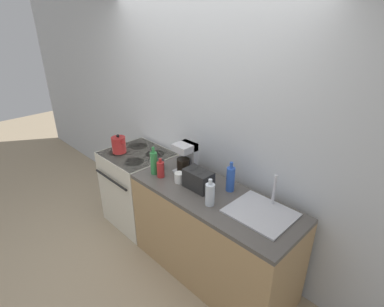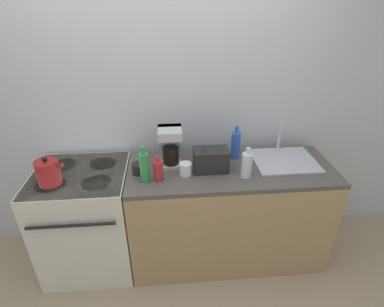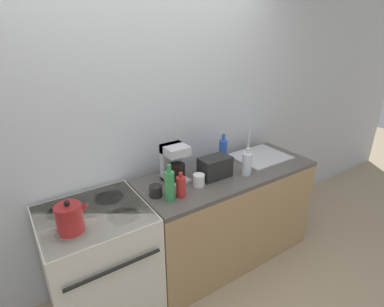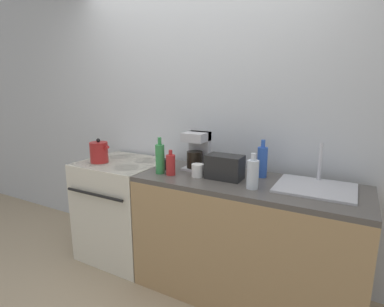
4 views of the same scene
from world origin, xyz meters
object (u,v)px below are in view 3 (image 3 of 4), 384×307
at_px(bottle_green, 170,186).
at_px(kettle, 70,218).
at_px(cup_black, 156,191).
at_px(cup_white, 199,180).
at_px(bottle_blue, 223,151).
at_px(coffee_maker, 174,162).
at_px(stove, 101,264).
at_px(bottle_red, 181,186).
at_px(toaster, 215,167).
at_px(bottle_clear, 247,164).

bearing_deg(bottle_green, kettle, 177.57).
xyz_separation_m(cup_black, cup_white, (0.35, -0.05, 0.01)).
bearing_deg(kettle, bottle_blue, 10.41).
distance_m(kettle, bottle_green, 0.68).
height_order(coffee_maker, bottle_green, coffee_maker).
xyz_separation_m(stove, kettle, (-0.16, -0.12, 0.53)).
relative_size(bottle_blue, cup_black, 2.90).
bearing_deg(stove, kettle, -144.65).
xyz_separation_m(stove, bottle_red, (0.61, -0.14, 0.52)).
height_order(bottle_blue, cup_white, bottle_blue).
bearing_deg(cup_white, bottle_red, -163.75).
bearing_deg(coffee_maker, bottle_red, -110.78).
xyz_separation_m(toaster, coffee_maker, (-0.30, 0.14, 0.07)).
distance_m(bottle_clear, cup_black, 0.81).
xyz_separation_m(coffee_maker, cup_white, (0.11, -0.19, -0.11)).
relative_size(toaster, cup_black, 2.70).
xyz_separation_m(bottle_red, bottle_blue, (0.62, 0.28, 0.04)).
bearing_deg(bottle_clear, bottle_red, 179.34).
bearing_deg(coffee_maker, toaster, -25.11).
height_order(kettle, bottle_blue, bottle_blue).
bearing_deg(bottle_clear, bottle_green, 179.65).
xyz_separation_m(stove, bottle_clear, (1.25, -0.15, 0.54)).
distance_m(bottle_green, cup_black, 0.15).
distance_m(kettle, bottle_red, 0.77).
height_order(stove, cup_white, cup_white).
bearing_deg(bottle_red, toaster, 15.33).
relative_size(bottle_clear, cup_white, 2.48).
xyz_separation_m(coffee_maker, cup_black, (-0.25, -0.14, -0.12)).
height_order(coffee_maker, bottle_red, coffee_maker).
bearing_deg(bottle_red, cup_white, 16.25).
xyz_separation_m(bottle_green, bottle_blue, (0.72, 0.29, -0.00)).
bearing_deg(bottle_red, kettle, 178.09).
bearing_deg(cup_black, bottle_blue, 12.75).
relative_size(bottle_green, bottle_blue, 1.01).
bearing_deg(bottle_clear, coffee_maker, 154.80).
height_order(bottle_green, bottle_clear, bottle_green).
height_order(toaster, bottle_blue, bottle_blue).
xyz_separation_m(bottle_green, bottle_clear, (0.74, -0.00, -0.02)).
bearing_deg(kettle, coffee_maker, 14.56).
relative_size(coffee_maker, bottle_green, 1.07).
distance_m(bottle_clear, cup_white, 0.45).
xyz_separation_m(bottle_green, bottle_red, (0.10, 0.00, -0.04)).
xyz_separation_m(stove, cup_white, (0.81, -0.08, 0.49)).
height_order(stove, coffee_maker, coffee_maker).
bearing_deg(cup_white, stove, 174.19).
height_order(kettle, bottle_red, kettle).
height_order(bottle_red, cup_white, bottle_red).
relative_size(bottle_red, cup_black, 2.00).
bearing_deg(bottle_red, bottle_blue, 24.34).
distance_m(kettle, coffee_maker, 0.90).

